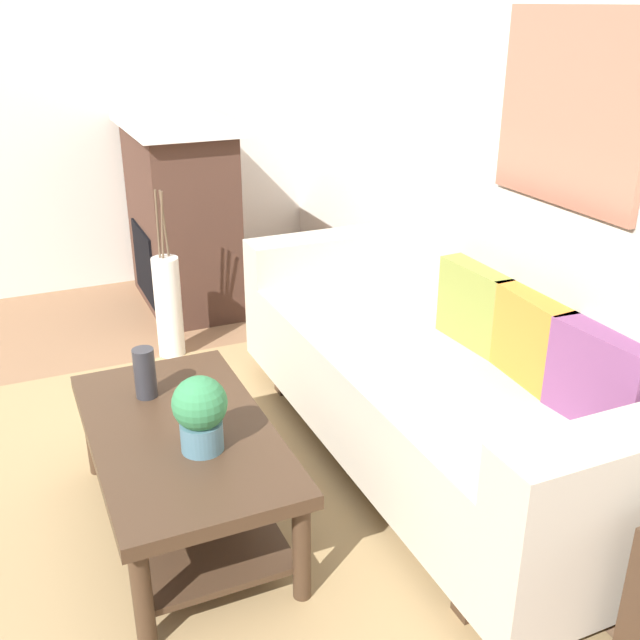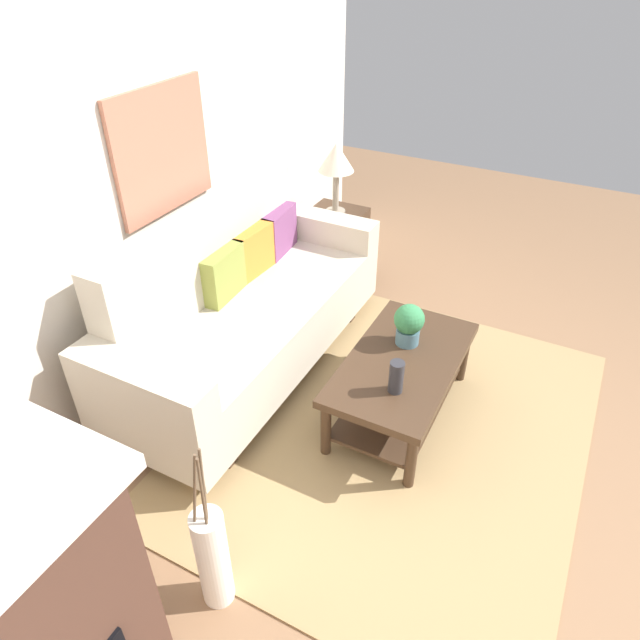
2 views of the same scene
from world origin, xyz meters
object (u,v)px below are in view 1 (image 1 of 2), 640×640
coffee_table (182,456)px  throw_pillow_orange (532,338)px  throw_pillow_olive (477,305)px  couch (446,367)px  potted_plant_tabletop (200,412)px  fireplace (181,213)px  floor_vase (169,308)px  framed_painting (570,109)px  tabletop_vase (145,373)px  throw_pillow_plum (601,378)px

coffee_table → throw_pillow_orange: bearing=75.4°
throw_pillow_olive → couch: bearing=-90.0°
throw_pillow_olive → throw_pillow_orange: size_ratio=1.00×
throw_pillow_orange → potted_plant_tabletop: (-0.16, -1.18, -0.11)m
fireplace → floor_vase: 0.84m
throw_pillow_orange → framed_painting: framed_painting is taller
couch → throw_pillow_orange: couch is taller
tabletop_vase → floor_vase: 1.26m
throw_pillow_olive → tabletop_vase: 1.31m
throw_pillow_orange → floor_vase: 2.05m
potted_plant_tabletop → throw_pillow_plum: bearing=67.2°
throw_pillow_olive → framed_painting: bearing=90.0°
throw_pillow_orange → floor_vase: bearing=-152.5°
throw_pillow_olive → fireplace: bearing=-163.3°
throw_pillow_olive → coffee_table: bearing=-89.0°
couch → framed_painting: (-0.00, 0.47, 0.98)m
throw_pillow_olive → floor_vase: 1.76m
throw_pillow_orange → tabletop_vase: bearing=-114.9°
throw_pillow_plum → framed_painting: framed_painting is taller
fireplace → tabletop_vase: bearing=-18.0°
couch → fireplace: 2.24m
couch → throw_pillow_olive: bearing=90.0°
floor_vase → fireplace: bearing=159.4°
coffee_table → fireplace: (-2.19, 0.57, 0.27)m
framed_painting → throw_pillow_olive: bearing=-90.0°
framed_painting → coffee_table: bearing=-89.2°
couch → throw_pillow_orange: size_ratio=6.07×
couch → potted_plant_tabletop: (0.18, -1.06, 0.14)m
throw_pillow_plum → framed_painting: size_ratio=0.47×
fireplace → floor_vase: (0.73, -0.27, -0.31)m
throw_pillow_orange → couch: bearing=-159.6°
tabletop_vase → framed_painting: bearing=81.1°
throw_pillow_olive → floor_vase: throw_pillow_olive is taller
throw_pillow_orange → coffee_table: throw_pillow_orange is taller
throw_pillow_orange → fireplace: size_ratio=0.31×
potted_plant_tabletop → fireplace: fireplace is taller
tabletop_vase → framed_painting: size_ratio=0.25×
throw_pillow_orange → coffee_table: size_ratio=0.33×
throw_pillow_plum → floor_vase: bearing=-156.4°
throw_pillow_plum → throw_pillow_orange: bearing=180.0°
couch → framed_painting: size_ratio=2.83×
potted_plant_tabletop → framed_painting: 1.75m
coffee_table → throw_pillow_olive: bearing=91.0°
couch → framed_painting: framed_painting is taller
couch → throw_pillow_plum: bearing=10.5°
coffee_table → floor_vase: floor_vase is taller
couch → tabletop_vase: (-0.25, -1.15, 0.10)m
couch → throw_pillow_plum: couch is taller
framed_painting → couch: bearing=-90.0°
couch → floor_vase: 1.66m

